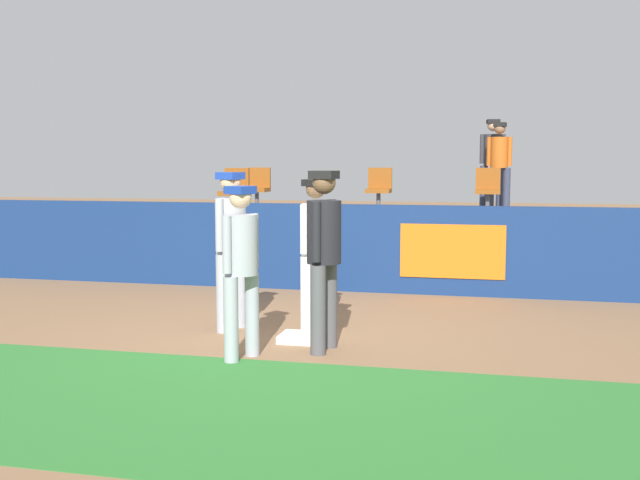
# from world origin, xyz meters

# --- Properties ---
(ground_plane) EXTENTS (60.00, 60.00, 0.00)m
(ground_plane) POSITION_xyz_m (0.00, 0.00, 0.00)
(ground_plane) COLOR #846042
(grass_foreground_strip) EXTENTS (18.00, 2.80, 0.01)m
(grass_foreground_strip) POSITION_xyz_m (0.00, -2.31, 0.00)
(grass_foreground_strip) COLOR #2D722D
(grass_foreground_strip) RESTS_ON ground_plane
(first_base) EXTENTS (0.40, 0.40, 0.08)m
(first_base) POSITION_xyz_m (0.23, -0.06, 0.04)
(first_base) COLOR white
(first_base) RESTS_ON ground_plane
(player_fielder_home) EXTENTS (0.50, 0.47, 1.73)m
(player_fielder_home) POSITION_xyz_m (0.26, 0.63, 1.00)
(player_fielder_home) COLOR white
(player_fielder_home) RESTS_ON ground_plane
(player_runner_visitor) EXTENTS (0.42, 0.44, 1.70)m
(player_runner_visitor) POSITION_xyz_m (-0.13, -0.89, 0.98)
(player_runner_visitor) COLOR #9EA3AD
(player_runner_visitor) RESTS_ON ground_plane
(player_coach_visitor) EXTENTS (0.43, 0.49, 1.81)m
(player_coach_visitor) POSITION_xyz_m (-0.67, 0.31, 1.05)
(player_coach_visitor) COLOR #9EA3AD
(player_coach_visitor) RESTS_ON ground_plane
(player_umpire) EXTENTS (0.40, 0.51, 1.84)m
(player_umpire) POSITION_xyz_m (0.58, -0.40, 1.07)
(player_umpire) COLOR #4C4C51
(player_umpire) RESTS_ON ground_plane
(field_wall) EXTENTS (18.00, 0.26, 1.30)m
(field_wall) POSITION_xyz_m (0.01, 3.23, 0.65)
(field_wall) COLOR navy
(field_wall) RESTS_ON ground_plane
(bleacher_platform) EXTENTS (18.00, 4.80, 1.00)m
(bleacher_platform) POSITION_xyz_m (0.00, 5.81, 0.50)
(bleacher_platform) COLOR #59595E
(bleacher_platform) RESTS_ON ground_plane
(seat_front_left) EXTENTS (0.44, 0.44, 0.84)m
(seat_front_left) POSITION_xyz_m (-2.18, 4.68, 1.47)
(seat_front_left) COLOR #4C4C51
(seat_front_left) RESTS_ON bleacher_platform
(seat_back_left) EXTENTS (0.45, 0.44, 0.84)m
(seat_back_left) POSITION_xyz_m (-2.34, 6.48, 1.47)
(seat_back_left) COLOR #4C4C51
(seat_back_left) RESTS_ON bleacher_platform
(seat_back_center) EXTENTS (0.46, 0.44, 0.84)m
(seat_back_center) POSITION_xyz_m (0.10, 6.48, 1.47)
(seat_back_center) COLOR #4C4C51
(seat_back_center) RESTS_ON bleacher_platform
(seat_back_right) EXTENTS (0.45, 0.44, 0.84)m
(seat_back_right) POSITION_xyz_m (2.14, 6.48, 1.47)
(seat_back_right) COLOR #4C4C51
(seat_back_right) RESTS_ON bleacher_platform
(spectator_hooded) EXTENTS (0.47, 0.36, 1.70)m
(spectator_hooded) POSITION_xyz_m (2.33, 7.05, 1.98)
(spectator_hooded) COLOR #33384C
(spectator_hooded) RESTS_ON bleacher_platform
(spectator_capped) EXTENTS (0.49, 0.39, 1.78)m
(spectator_capped) POSITION_xyz_m (2.20, 7.47, 2.03)
(spectator_capped) COLOR #33384C
(spectator_capped) RESTS_ON bleacher_platform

